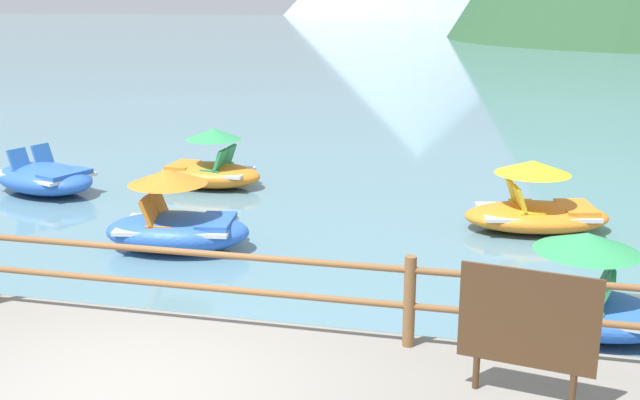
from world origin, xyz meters
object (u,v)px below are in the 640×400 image
(sign_board, at_px, (528,321))
(pedal_boat_6, at_px, (45,178))
(pedal_boat_3, at_px, (537,208))
(pedal_boat_5, at_px, (210,168))
(pedal_boat_4, at_px, (177,223))
(pedal_boat_1, at_px, (572,298))

(sign_board, height_order, pedal_boat_6, sign_board)
(pedal_boat_3, bearing_deg, pedal_boat_6, 177.90)
(pedal_boat_3, distance_m, pedal_boat_5, 6.57)
(sign_board, distance_m, pedal_boat_4, 6.56)
(pedal_boat_1, height_order, pedal_boat_6, pedal_boat_1)
(sign_board, distance_m, pedal_boat_1, 2.63)
(pedal_boat_4, bearing_deg, pedal_boat_6, 146.40)
(pedal_boat_6, bearing_deg, pedal_boat_3, -2.10)
(pedal_boat_1, height_order, pedal_boat_4, pedal_boat_4)
(pedal_boat_1, bearing_deg, pedal_boat_5, 140.08)
(pedal_boat_3, bearing_deg, pedal_boat_5, 166.29)
(pedal_boat_5, bearing_deg, pedal_boat_4, -76.21)
(pedal_boat_6, bearing_deg, pedal_boat_5, 21.90)
(pedal_boat_4, bearing_deg, pedal_boat_5, 103.79)
(pedal_boat_5, distance_m, pedal_boat_6, 3.25)
(pedal_boat_3, xyz_separation_m, pedal_boat_5, (-6.38, 1.56, 0.01))
(pedal_boat_4, relative_size, pedal_boat_6, 0.90)
(pedal_boat_6, bearing_deg, pedal_boat_1, -24.16)
(sign_board, height_order, pedal_boat_1, sign_board)
(pedal_boat_1, distance_m, pedal_boat_6, 10.55)
(pedal_boat_1, relative_size, pedal_boat_3, 0.96)
(pedal_boat_5, bearing_deg, pedal_boat_6, -158.10)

